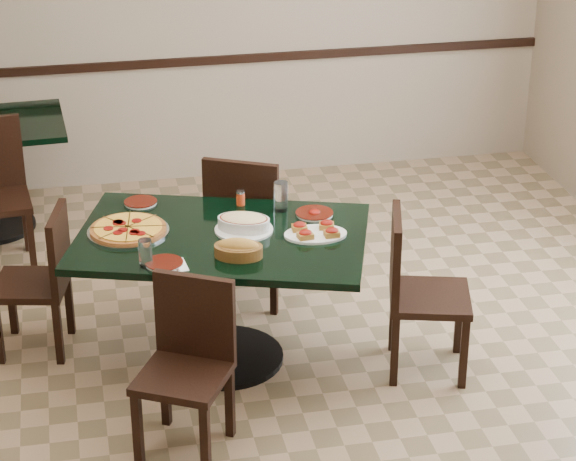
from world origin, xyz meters
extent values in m
plane|color=#8F7152|center=(0.00, 0.00, 0.00)|extent=(5.50, 5.50, 0.00)
plane|color=gray|center=(0.00, -2.75, 1.40)|extent=(5.00, 0.00, 5.00)
cube|color=black|center=(0.00, 2.73, 0.90)|extent=(5.00, 0.03, 0.06)
cube|color=black|center=(-0.30, 0.13, 0.73)|extent=(1.70, 1.36, 0.04)
cylinder|color=black|center=(-0.30, 0.13, 0.35)|extent=(0.13, 0.13, 0.71)
cylinder|color=black|center=(-0.30, 0.13, 0.01)|extent=(0.63, 0.63, 0.03)
cube|color=black|center=(-0.03, 0.83, 0.45)|extent=(0.59, 0.59, 0.04)
cube|color=black|center=(-0.12, 0.65, 0.70)|extent=(0.41, 0.23, 0.47)
cube|color=black|center=(0.22, 0.91, 0.21)|extent=(0.05, 0.05, 0.43)
cube|color=black|center=(0.06, 0.57, 0.21)|extent=(0.05, 0.05, 0.43)
cube|color=black|center=(-0.11, 1.08, 0.21)|extent=(0.05, 0.05, 0.43)
cube|color=black|center=(-0.28, 0.74, 0.21)|extent=(0.05, 0.05, 0.43)
cube|color=black|center=(-0.61, -0.63, 0.40)|extent=(0.53, 0.53, 0.04)
cube|color=black|center=(-0.52, -0.48, 0.63)|extent=(0.37, 0.22, 0.42)
cube|color=black|center=(-0.84, -0.70, 0.19)|extent=(0.05, 0.05, 0.38)
cube|color=black|center=(-0.68, -0.41, 0.19)|extent=(0.05, 0.05, 0.38)
cube|color=black|center=(-0.54, -0.86, 0.19)|extent=(0.05, 0.05, 0.38)
cube|color=black|center=(-0.38, -0.57, 0.19)|extent=(0.05, 0.05, 0.38)
cube|color=black|center=(0.74, -0.17, 0.42)|extent=(0.51, 0.51, 0.04)
cube|color=black|center=(0.56, -0.12, 0.67)|extent=(0.15, 0.41, 0.44)
cube|color=black|center=(0.86, -0.39, 0.20)|extent=(0.05, 0.05, 0.40)
cube|color=black|center=(0.52, -0.30, 0.20)|extent=(0.05, 0.05, 0.40)
cube|color=black|center=(0.96, -0.05, 0.20)|extent=(0.05, 0.05, 0.40)
cube|color=black|center=(0.61, 0.05, 0.20)|extent=(0.05, 0.05, 0.40)
cube|color=black|center=(-1.30, 0.46, 0.39)|extent=(0.45, 0.45, 0.04)
cube|color=black|center=(-1.13, 0.43, 0.61)|extent=(0.12, 0.38, 0.41)
cube|color=black|center=(-1.43, 0.65, 0.18)|extent=(0.05, 0.05, 0.37)
cube|color=black|center=(-1.11, 0.59, 0.18)|extent=(0.05, 0.05, 0.37)
cube|color=black|center=(-1.18, 0.27, 0.18)|extent=(0.05, 0.05, 0.37)
cube|color=black|center=(-1.32, 1.35, 0.21)|extent=(0.04, 0.04, 0.43)
cube|color=black|center=(-1.35, 1.72, 0.21)|extent=(0.04, 0.04, 0.43)
cylinder|color=#BBBAC2|center=(-0.77, 0.26, 0.76)|extent=(0.42, 0.42, 0.01)
cylinder|color=#995A21|center=(-0.77, 0.26, 0.77)|extent=(0.39, 0.39, 0.02)
cylinder|color=gold|center=(-0.77, 0.26, 0.78)|extent=(0.35, 0.35, 0.01)
cylinder|color=silver|center=(-0.18, 0.15, 0.76)|extent=(0.30, 0.30, 0.01)
ellipsoid|color=#D1B890|center=(-0.18, 0.15, 0.82)|extent=(0.28, 0.24, 0.04)
ellipsoid|color=#B78532|center=(-0.26, -0.14, 0.81)|extent=(0.23, 0.16, 0.09)
cylinder|color=silver|center=(-0.63, -0.15, 0.76)|extent=(0.18, 0.18, 0.01)
cylinder|color=#360903|center=(-0.63, -0.15, 0.76)|extent=(0.18, 0.18, 0.00)
cylinder|color=silver|center=(0.22, 0.28, 0.76)|extent=(0.20, 0.20, 0.01)
cylinder|color=#360903|center=(0.22, 0.28, 0.76)|extent=(0.20, 0.20, 0.00)
ellipsoid|color=#890706|center=(0.22, 0.28, 0.77)|extent=(0.06, 0.06, 0.03)
cylinder|color=silver|center=(-0.68, 0.61, 0.76)|extent=(0.18, 0.18, 0.01)
cylinder|color=#360903|center=(-0.68, 0.61, 0.76)|extent=(0.18, 0.18, 0.00)
cube|color=white|center=(-0.60, -0.18, 0.75)|extent=(0.16, 0.16, 0.00)
cube|color=#BBBAC2|center=(-0.58, -0.18, 0.76)|extent=(0.03, 0.14, 0.00)
cylinder|color=white|center=(0.06, 0.37, 0.83)|extent=(0.08, 0.08, 0.16)
cylinder|color=white|center=(-0.72, -0.15, 0.82)|extent=(0.07, 0.07, 0.14)
cylinder|color=red|center=(-0.14, 0.48, 0.79)|extent=(0.05, 0.05, 0.07)
cylinder|color=#BBBAC2|center=(-0.14, 0.48, 0.83)|extent=(0.05, 0.05, 0.01)
camera|label=1|loc=(-1.02, -5.05, 3.23)|focal=70.00mm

